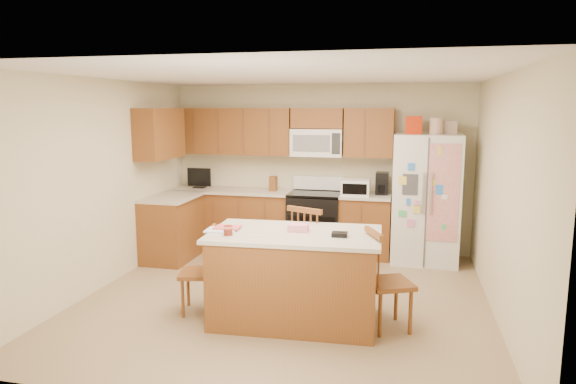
% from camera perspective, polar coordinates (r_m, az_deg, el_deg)
% --- Properties ---
extents(ground, '(4.50, 4.50, 0.00)m').
position_cam_1_polar(ground, '(5.98, -0.32, -11.78)').
color(ground, '#9B8765').
rests_on(ground, ground).
extents(room_shell, '(4.60, 4.60, 2.52)m').
position_cam_1_polar(room_shell, '(5.63, -0.33, 2.04)').
color(room_shell, beige).
rests_on(room_shell, ground).
extents(cabinetry, '(3.36, 1.56, 2.15)m').
position_cam_1_polar(cabinetry, '(7.67, -4.35, 0.01)').
color(cabinetry, '#663212').
rests_on(cabinetry, ground).
extents(stove, '(0.76, 0.65, 1.13)m').
position_cam_1_polar(stove, '(7.66, 3.06, -3.35)').
color(stove, black).
rests_on(stove, ground).
extents(refrigerator, '(0.90, 0.79, 2.04)m').
position_cam_1_polar(refrigerator, '(7.41, 15.04, -0.58)').
color(refrigerator, white).
rests_on(refrigerator, ground).
extents(island, '(1.77, 1.07, 1.02)m').
position_cam_1_polar(island, '(5.26, 0.76, -9.36)').
color(island, '#663212').
rests_on(island, ground).
extents(windsor_chair_left, '(0.46, 0.48, 0.92)m').
position_cam_1_polar(windsor_chair_left, '(5.57, -9.69, -8.77)').
color(windsor_chair_left, '#663212').
rests_on(windsor_chair_left, ground).
extents(windsor_chair_back, '(0.60, 0.58, 1.08)m').
position_cam_1_polar(windsor_chair_back, '(5.88, 2.67, -6.94)').
color(windsor_chair_back, '#663212').
rests_on(windsor_chair_back, ground).
extents(windsor_chair_right, '(0.55, 0.56, 1.00)m').
position_cam_1_polar(windsor_chair_right, '(5.17, 10.89, -9.84)').
color(windsor_chair_right, '#663212').
rests_on(windsor_chair_right, ground).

